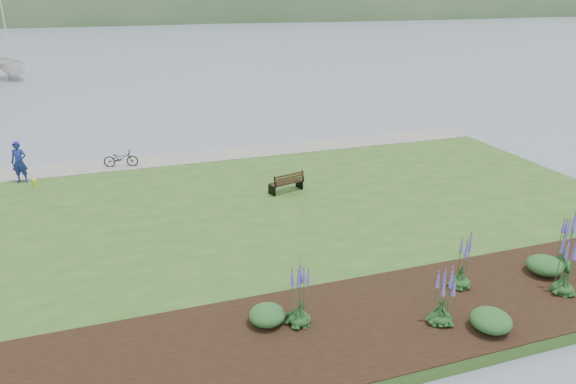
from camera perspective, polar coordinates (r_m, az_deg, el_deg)
name	(u,v)px	position (r m, az deg, el deg)	size (l,w,h in m)	color
ground	(223,211)	(22.59, -7.24, -2.10)	(600.00, 600.00, 0.00)	slate
lawn	(233,225)	(20.71, -6.14, -3.69)	(34.00, 20.00, 0.40)	#2E581F
shoreline_path	(197,157)	(28.85, -10.06, 3.86)	(34.00, 2.20, 0.03)	gray
garden_bed	(398,315)	(15.20, 12.11, -13.21)	(24.00, 4.40, 0.04)	black
far_hillside	(180,19)	(192.09, -11.93, 18.26)	(580.00, 80.00, 38.00)	#32542F
park_bench	(287,182)	(23.25, -0.11, 1.11)	(1.67, 1.03, 0.97)	black
person	(19,158)	(27.45, -27.76, 3.32)	(0.85, 0.59, 2.35)	navy
bicycle_a	(121,158)	(28.08, -18.10, 3.58)	(1.76, 0.61, 0.92)	black
sailboat	(15,79)	(65.10, -28.06, 11.03)	(10.13, 10.31, 26.70)	silver
pannier	(35,182)	(27.03, -26.30, 0.98)	(0.16, 0.25, 0.27)	gold
echium_0	(443,298)	(14.75, 16.83, -11.20)	(0.62, 0.62, 1.84)	#163C19
echium_1	(462,264)	(16.60, 18.81, -7.60)	(0.62, 0.62, 2.05)	#163C19
echium_2	(567,270)	(17.50, 28.57, -7.61)	(0.62, 0.62, 1.95)	#163C19
echium_3	(566,241)	(18.94, 28.53, -4.78)	(0.62, 0.62, 2.26)	#163C19
echium_4	(300,294)	(13.99, 1.33, -11.24)	(0.62, 0.62, 2.20)	#163C19
shrub_0	(267,315)	(14.41, -2.34, -13.49)	(1.01, 1.01, 0.50)	#1E4C21
shrub_1	(491,320)	(15.17, 21.62, -13.12)	(1.10, 1.10, 0.55)	#1E4C21
shrub_2	(545,265)	(18.59, 26.65, -7.30)	(1.13, 1.13, 0.57)	#1E4C21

